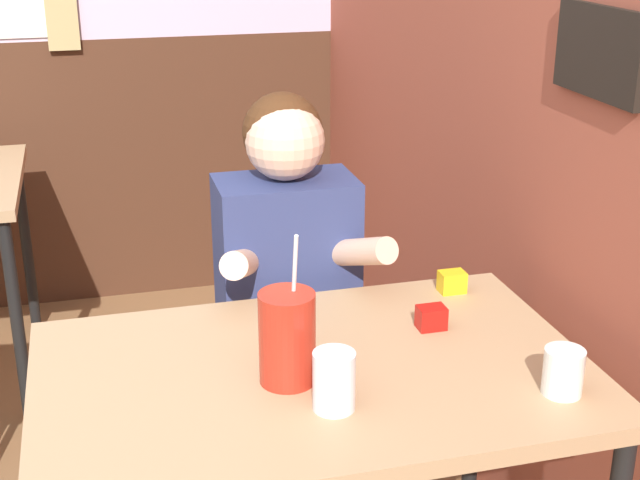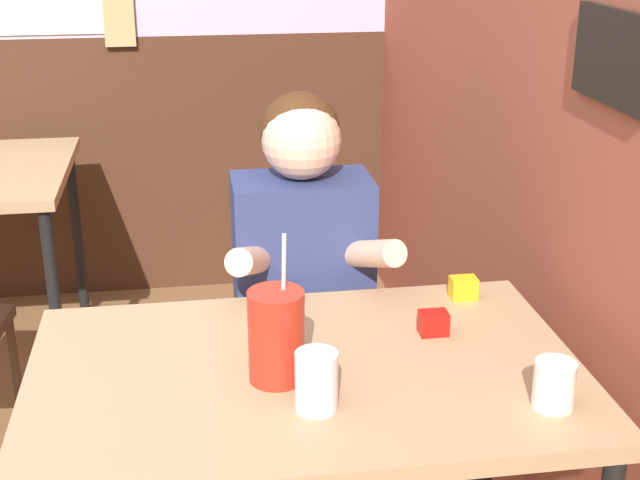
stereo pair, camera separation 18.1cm
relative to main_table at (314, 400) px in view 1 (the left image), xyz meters
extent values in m
cube|color=black|center=(0.62, 0.11, 0.64)|extent=(0.02, 0.31, 0.18)
cube|color=#472819|center=(-0.58, 2.18, -0.13)|extent=(5.43, 0.06, 1.10)
cube|color=tan|center=(0.00, 0.00, 0.05)|extent=(1.09, 0.70, 0.04)
cylinder|color=black|center=(0.50, 0.31, -0.32)|extent=(0.04, 0.04, 0.72)
cylinder|color=black|center=(-0.66, 1.19, -0.32)|extent=(0.04, 0.04, 0.72)
cylinder|color=black|center=(-0.66, 1.90, -0.32)|extent=(0.04, 0.04, 0.72)
cube|color=navy|center=(0.06, 0.51, -0.46)|extent=(0.31, 0.20, 0.45)
cube|color=navy|center=(0.06, 0.51, 0.04)|extent=(0.34, 0.20, 0.53)
sphere|color=#472814|center=(0.06, 0.54, 0.41)|extent=(0.19, 0.19, 0.19)
sphere|color=beige|center=(0.06, 0.51, 0.40)|extent=(0.19, 0.19, 0.19)
cylinder|color=beige|center=(-0.07, 0.37, 0.15)|extent=(0.14, 0.27, 0.15)
cylinder|color=beige|center=(0.20, 0.37, 0.15)|extent=(0.14, 0.27, 0.15)
cylinder|color=#B22819|center=(-0.06, -0.03, 0.16)|extent=(0.11, 0.11, 0.18)
cylinder|color=white|center=(-0.04, -0.03, 0.30)|extent=(0.01, 0.04, 0.14)
cylinder|color=silver|center=(0.00, -0.15, 0.13)|extent=(0.08, 0.08, 0.11)
cylinder|color=silver|center=(0.42, -0.21, 0.12)|extent=(0.08, 0.08, 0.09)
cube|color=#B7140F|center=(0.29, 0.10, 0.10)|extent=(0.06, 0.04, 0.05)
cube|color=yellow|center=(0.40, 0.27, 0.10)|extent=(0.06, 0.04, 0.05)
camera|label=1|loc=(-0.39, -1.49, 0.93)|focal=50.00mm
camera|label=2|loc=(-0.21, -1.53, 0.93)|focal=50.00mm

